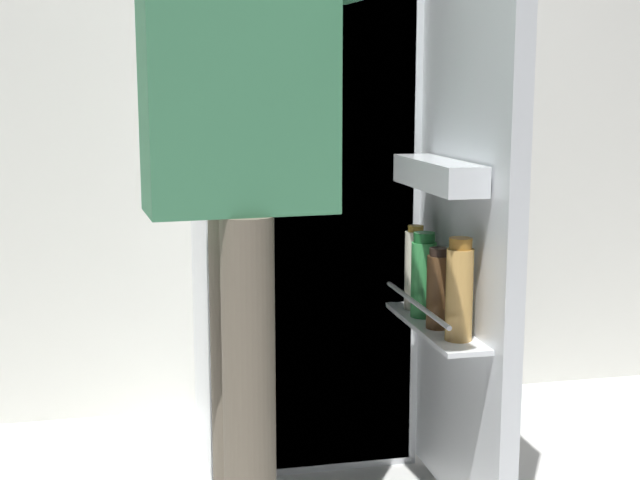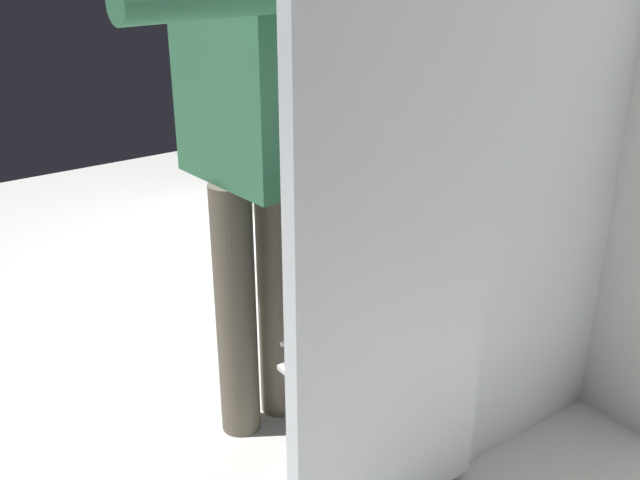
# 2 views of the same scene
# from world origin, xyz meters

# --- Properties ---
(kitchen_wall) EXTENTS (4.40, 0.10, 2.68)m
(kitchen_wall) POSITION_xyz_m (0.00, 0.87, 1.34)
(kitchen_wall) COLOR silver
(kitchen_wall) RESTS_ON ground_plane
(refrigerator) EXTENTS (0.64, 1.15, 1.67)m
(refrigerator) POSITION_xyz_m (0.02, 0.49, 0.83)
(refrigerator) COLOR silver
(refrigerator) RESTS_ON ground_plane
(person) EXTENTS (0.56, 0.70, 1.60)m
(person) POSITION_xyz_m (-0.24, -0.08, 0.95)
(person) COLOR #665B4C
(person) RESTS_ON ground_plane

